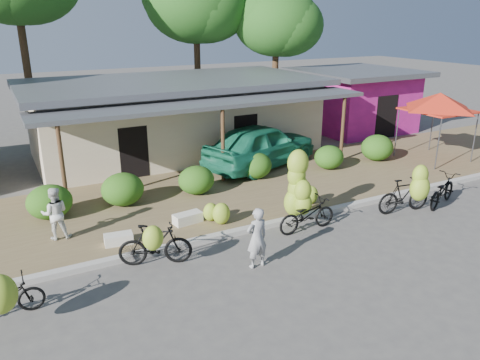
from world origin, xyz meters
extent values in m
plane|color=#4D4A47|center=(0.00, 0.00, 0.00)|extent=(100.00, 100.00, 0.00)
cube|color=olive|center=(0.00, 5.00, 0.06)|extent=(60.00, 6.00, 0.12)
cube|color=#A8A399|center=(0.00, 2.00, 0.07)|extent=(60.00, 0.25, 0.15)
cube|color=beige|center=(0.00, 11.00, 1.55)|extent=(12.00, 6.00, 3.10)
cube|color=slate|center=(0.00, 11.00, 3.23)|extent=(13.00, 7.00, 0.25)
cube|color=black|center=(0.00, 8.05, 1.10)|extent=(1.40, 0.12, 2.20)
cube|color=slate|center=(0.00, 7.00, 2.90)|extent=(13.00, 2.00, 0.15)
cylinder|color=#4F381F|center=(-5.60, 6.10, 1.43)|extent=(0.14, 0.14, 2.85)
cylinder|color=#4F381F|center=(0.00, 6.10, 1.43)|extent=(0.14, 0.14, 2.85)
cylinder|color=#4F381F|center=(5.60, 6.10, 1.43)|extent=(0.14, 0.14, 2.85)
cube|color=#CE1F8B|center=(10.50, 11.00, 1.50)|extent=(5.00, 5.00, 3.00)
cube|color=slate|center=(10.50, 11.00, 3.12)|extent=(6.00, 6.00, 0.25)
cube|color=black|center=(10.50, 8.55, 1.10)|extent=(1.40, 0.12, 2.20)
cylinder|color=#4F381F|center=(-5.50, 16.00, 4.10)|extent=(0.36, 0.36, 8.19)
cylinder|color=#4F381F|center=(3.50, 16.50, 3.57)|extent=(0.36, 0.36, 7.14)
ellipsoid|color=#114615|center=(3.50, 16.50, 6.74)|extent=(5.59, 5.59, 4.47)
cylinder|color=#4F381F|center=(7.50, 14.50, 3.03)|extent=(0.36, 0.36, 6.05)
ellipsoid|color=#114615|center=(7.50, 14.50, 5.71)|extent=(4.77, 4.77, 3.82)
ellipsoid|color=#114615|center=(7.00, 14.80, 6.01)|extent=(4.06, 4.06, 3.25)
ellipsoid|color=#215112|center=(-6.17, 5.47, 0.65)|extent=(1.35, 1.22, 1.05)
ellipsoid|color=#215112|center=(-3.93, 5.50, 0.66)|extent=(1.38, 1.24, 1.07)
ellipsoid|color=#215112|center=(-1.42, 5.32, 0.61)|extent=(1.26, 1.14, 0.99)
ellipsoid|color=#215112|center=(1.22, 5.81, 0.62)|extent=(1.28, 1.15, 1.00)
ellipsoid|color=#215112|center=(4.42, 5.43, 0.60)|extent=(1.22, 1.10, 0.95)
ellipsoid|color=#215112|center=(6.99, 5.42, 0.67)|extent=(1.41, 1.27, 1.10)
cylinder|color=#59595E|center=(8.15, 3.32, 1.17)|extent=(0.05, 0.05, 2.10)
cylinder|color=#59595E|center=(10.35, 3.32, 1.17)|extent=(0.05, 0.05, 2.10)
cylinder|color=#59595E|center=(8.15, 5.52, 1.17)|extent=(0.05, 0.05, 2.10)
cylinder|color=#59595E|center=(10.35, 5.52, 1.17)|extent=(0.05, 0.05, 2.10)
cube|color=red|center=(9.25, 4.42, 2.25)|extent=(2.40, 2.40, 0.06)
cone|color=red|center=(9.25, 4.42, 2.63)|extent=(3.50, 3.50, 0.70)
imported|color=black|center=(-7.69, 0.80, 0.43)|extent=(1.65, 0.58, 0.87)
ellipsoid|color=#A0B62D|center=(-7.69, 0.15, 0.91)|extent=(0.66, 0.56, 0.83)
imported|color=black|center=(-4.19, 1.44, 0.55)|extent=(1.91, 1.13, 1.11)
ellipsoid|color=#A0B62D|center=(-4.42, 0.83, 1.05)|extent=(0.50, 0.42, 0.62)
imported|color=black|center=(0.34, 1.27, 0.50)|extent=(1.89, 0.67, 0.99)
ellipsoid|color=#A0B62D|center=(0.29, 1.82, 0.72)|extent=(0.70, 0.59, 0.87)
ellipsoid|color=#A0B62D|center=(0.39, 1.82, 1.12)|extent=(0.66, 0.56, 0.82)
ellipsoid|color=#A0B62D|center=(0.31, 1.82, 1.54)|extent=(0.56, 0.48, 0.70)
ellipsoid|color=#A0B62D|center=(0.34, 1.82, 1.93)|extent=(0.65, 0.55, 0.81)
ellipsoid|color=#A0B62D|center=(0.34, 1.47, 0.77)|extent=(0.53, 0.45, 0.67)
ellipsoid|color=#A0B62D|center=(0.30, 1.47, 1.19)|extent=(0.53, 0.45, 0.66)
imported|color=black|center=(3.88, 0.94, 0.57)|extent=(1.94, 0.81, 1.13)
ellipsoid|color=#A0B62D|center=(3.78, 0.30, 1.04)|extent=(0.64, 0.54, 0.80)
ellipsoid|color=#A0B62D|center=(3.79, 0.35, 1.45)|extent=(0.51, 0.43, 0.64)
imported|color=black|center=(5.46, 0.78, 0.52)|extent=(2.08, 1.34, 1.03)
ellipsoid|color=#A0B62D|center=(-1.77, 2.63, 0.45)|extent=(0.53, 0.45, 0.67)
ellipsoid|color=#A0B62D|center=(-1.95, 2.98, 0.41)|extent=(0.46, 0.39, 0.57)
ellipsoid|color=#A0B62D|center=(1.51, 2.67, 0.43)|extent=(0.50, 0.42, 0.62)
cube|color=silver|center=(-2.62, 3.18, 0.27)|extent=(0.89, 0.50, 0.30)
cube|color=silver|center=(-4.79, 2.78, 0.26)|extent=(0.79, 0.47, 0.28)
imported|color=gray|center=(-2.00, 0.14, 0.79)|extent=(0.60, 0.41, 1.58)
imported|color=silver|center=(-6.19, 3.92, 0.86)|extent=(0.81, 0.68, 1.48)
imported|color=#17694B|center=(2.15, 7.00, 1.02)|extent=(5.69, 3.74, 1.80)
camera|label=1|loc=(-7.27, -8.83, 5.93)|focal=35.00mm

